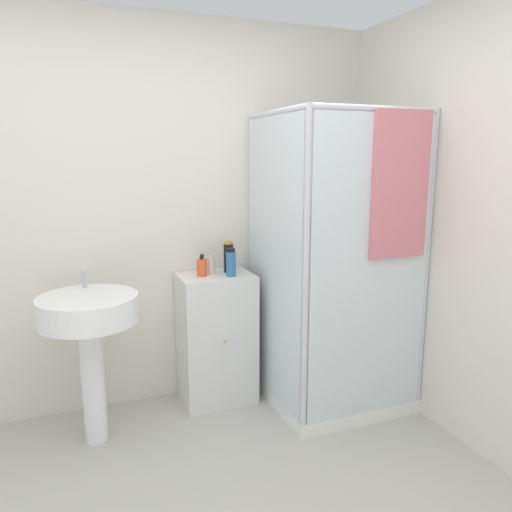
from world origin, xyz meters
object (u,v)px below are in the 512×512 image
at_px(sink, 89,325).
at_px(shampoo_bottle_blue, 231,263).
at_px(shampoo_bottle_tall_black, 228,257).
at_px(soap_dispenser, 202,267).
at_px(lotion_bottle_white, 211,265).

relative_size(sink, shampoo_bottle_blue, 5.47).
bearing_deg(shampoo_bottle_tall_black, soap_dispenser, -167.67).
bearing_deg(shampoo_bottle_blue, lotion_bottle_white, 131.44).
distance_m(soap_dispenser, lotion_bottle_white, 0.08).
xyz_separation_m(sink, soap_dispenser, (0.72, 0.22, 0.23)).
bearing_deg(sink, shampoo_bottle_blue, 9.21).
distance_m(soap_dispenser, shampoo_bottle_tall_black, 0.21).
relative_size(soap_dispenser, lotion_bottle_white, 0.97).
bearing_deg(lotion_bottle_white, shampoo_bottle_blue, -48.56).
distance_m(shampoo_bottle_tall_black, lotion_bottle_white, 0.13).
height_order(soap_dispenser, shampoo_bottle_tall_black, shampoo_bottle_tall_black).
relative_size(soap_dispenser, shampoo_bottle_blue, 0.79).
bearing_deg(soap_dispenser, shampoo_bottle_blue, -23.52).
bearing_deg(shampoo_bottle_blue, shampoo_bottle_tall_black, 78.80).
height_order(shampoo_bottle_tall_black, shampoo_bottle_blue, shampoo_bottle_tall_black).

